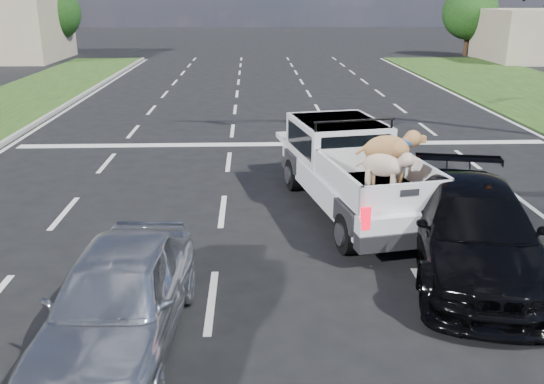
{
  "coord_description": "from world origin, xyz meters",
  "views": [
    {
      "loc": [
        -1.09,
        -8.05,
        4.58
      ],
      "look_at": [
        -0.72,
        2.0,
        1.12
      ],
      "focal_mm": 38.0,
      "sensor_mm": 36.0,
      "label": 1
    }
  ],
  "objects": [
    {
      "name": "road_markings",
      "position": [
        0.0,
        6.56,
        0.01
      ],
      "size": [
        17.75,
        60.0,
        0.01
      ],
      "color": "silver",
      "rests_on": "ground"
    },
    {
      "name": "tree_far_d",
      "position": [
        16.0,
        38.0,
        3.29
      ],
      "size": [
        4.2,
        4.2,
        5.4
      ],
      "color": "#332114",
      "rests_on": "ground"
    },
    {
      "name": "tree_far_c",
      "position": [
        -16.0,
        38.0,
        3.29
      ],
      "size": [
        4.2,
        4.2,
        5.4
      ],
      "color": "#332114",
      "rests_on": "ground"
    },
    {
      "name": "silver_sedan",
      "position": [
        -2.91,
        -1.1,
        0.71
      ],
      "size": [
        1.89,
        4.24,
        1.42
      ],
      "primitive_type": "imported",
      "rotation": [
        0.0,
        0.0,
        -0.05
      ],
      "color": "silver",
      "rests_on": "ground"
    },
    {
      "name": "ground",
      "position": [
        0.0,
        0.0,
        0.0
      ],
      "size": [
        160.0,
        160.0,
        0.0
      ],
      "primitive_type": "plane",
      "color": "black",
      "rests_on": "ground"
    },
    {
      "name": "black_coupe",
      "position": [
        2.73,
        0.96,
        0.74
      ],
      "size": [
        3.04,
        5.39,
        1.48
      ],
      "primitive_type": "imported",
      "rotation": [
        0.0,
        0.0,
        -0.2
      ],
      "color": "black",
      "rests_on": "ground"
    },
    {
      "name": "pickup_truck",
      "position": [
        1.15,
        3.99,
        0.97
      ],
      "size": [
        2.96,
        5.74,
        2.05
      ],
      "rotation": [
        0.0,
        0.0,
        0.19
      ],
      "color": "black",
      "rests_on": "ground"
    }
  ]
}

